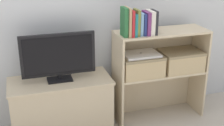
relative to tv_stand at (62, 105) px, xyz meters
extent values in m
cube|color=#CCB793|center=(0.00, 0.00, -0.01)|extent=(0.90, 0.40, 0.49)
cube|color=#CCB793|center=(0.00, 0.00, 0.24)|extent=(0.92, 0.42, 0.02)
cube|color=black|center=(0.00, 0.00, 0.26)|extent=(0.22, 0.14, 0.01)
cylinder|color=black|center=(0.00, 0.00, 0.29)|extent=(0.04, 0.04, 0.04)
cube|color=black|center=(0.00, 0.00, 0.50)|extent=(0.65, 0.04, 0.38)
cube|color=black|center=(0.00, -0.02, 0.50)|extent=(0.60, 0.00, 0.33)
cube|color=#CCB793|center=(0.53, -0.04, -0.01)|extent=(0.02, 0.32, 0.49)
cube|color=#CCB793|center=(1.40, -0.04, -0.01)|extent=(0.02, 0.32, 0.49)
cube|color=#CCB793|center=(0.96, 0.11, -0.01)|extent=(0.84, 0.02, 0.49)
cube|color=#CCB793|center=(0.96, -0.04, 0.22)|extent=(0.84, 0.32, 0.02)
cube|color=#CCB793|center=(0.53, -0.04, 0.44)|extent=(0.02, 0.32, 0.41)
cube|color=#CCB793|center=(1.40, -0.04, 0.44)|extent=(0.02, 0.32, 0.41)
cube|color=#CCB793|center=(0.96, 0.11, 0.44)|extent=(0.84, 0.02, 0.41)
cube|color=#CCB793|center=(0.96, -0.04, 0.63)|extent=(0.84, 0.32, 0.02)
cube|color=#286638|center=(0.57, -0.10, 0.77)|extent=(0.03, 0.12, 0.25)
cube|color=tan|center=(0.60, -0.10, 0.76)|extent=(0.02, 0.15, 0.25)
cube|color=#B22328|center=(0.63, -0.10, 0.75)|extent=(0.02, 0.15, 0.23)
cube|color=#1E7075|center=(0.66, -0.10, 0.74)|extent=(0.02, 0.15, 0.20)
cube|color=olive|center=(0.69, -0.10, 0.75)|extent=(0.03, 0.13, 0.23)
cube|color=#709ECC|center=(0.71, -0.10, 0.74)|extent=(0.02, 0.13, 0.20)
cube|color=navy|center=(0.75, -0.10, 0.74)|extent=(0.03, 0.13, 0.19)
cube|color=#6B2D66|center=(0.78, -0.10, 0.74)|extent=(0.03, 0.16, 0.20)
cube|color=silver|center=(0.81, -0.10, 0.75)|extent=(0.04, 0.15, 0.21)
cube|color=#232328|center=(0.85, -0.10, 0.75)|extent=(0.02, 0.14, 0.21)
cube|color=tan|center=(0.75, -0.05, 0.33)|extent=(0.39, 0.28, 0.19)
cube|color=#917E5B|center=(0.75, -0.05, 0.42)|extent=(0.40, 0.29, 0.02)
cube|color=tan|center=(1.17, -0.05, 0.33)|extent=(0.39, 0.28, 0.19)
cube|color=#917E5B|center=(1.17, -0.05, 0.42)|extent=(0.40, 0.29, 0.02)
cube|color=white|center=(0.75, -0.05, 0.44)|extent=(0.33, 0.24, 0.02)
cylinder|color=#99999E|center=(0.75, -0.05, 0.45)|extent=(0.02, 0.02, 0.00)
camera|label=1|loc=(-0.31, -2.58, 1.41)|focal=50.00mm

